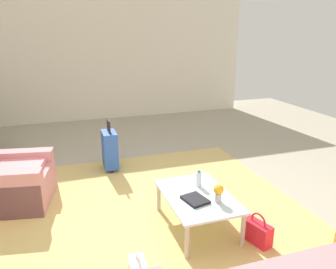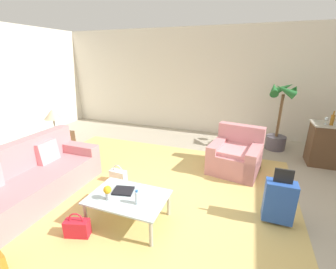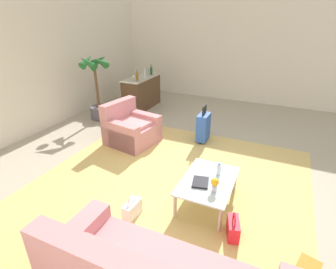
# 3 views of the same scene
# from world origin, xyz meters

# --- Properties ---
(ground_plane) EXTENTS (12.00, 12.00, 0.00)m
(ground_plane) POSITION_xyz_m (0.00, 0.00, 0.00)
(ground_plane) COLOR #A89E89
(wall_back) EXTENTS (10.24, 0.12, 3.10)m
(wall_back) POSITION_xyz_m (0.00, 4.06, 1.55)
(wall_back) COLOR silver
(wall_back) RESTS_ON ground
(wall_right) EXTENTS (0.12, 8.00, 3.10)m
(wall_right) POSITION_xyz_m (5.06, 0.00, 1.55)
(wall_right) COLOR silver
(wall_right) RESTS_ON ground
(area_rug) EXTENTS (5.20, 4.40, 0.01)m
(area_rug) POSITION_xyz_m (-0.60, 0.20, 0.00)
(area_rug) COLOR tan
(area_rug) RESTS_ON ground
(armchair) EXTENTS (1.09, 1.10, 0.90)m
(armchair) POSITION_xyz_m (0.91, 1.67, 0.30)
(armchair) COLOR #C67F84
(armchair) RESTS_ON ground
(coffee_table) EXTENTS (1.08, 0.74, 0.41)m
(coffee_table) POSITION_xyz_m (-0.40, -0.50, 0.36)
(coffee_table) COLOR silver
(coffee_table) RESTS_ON ground
(water_bottle) EXTENTS (0.06, 0.06, 0.20)m
(water_bottle) POSITION_xyz_m (-0.20, -0.60, 0.50)
(water_bottle) COLOR silver
(water_bottle) RESTS_ON coffee_table
(coffee_table_book) EXTENTS (0.32, 0.28, 0.03)m
(coffee_table_book) POSITION_xyz_m (-0.52, -0.42, 0.43)
(coffee_table_book) COLOR black
(coffee_table_book) RESTS_ON coffee_table
(flower_vase) EXTENTS (0.11, 0.11, 0.21)m
(flower_vase) POSITION_xyz_m (-0.62, -0.65, 0.53)
(flower_vase) COLOR #B2B7BC
(flower_vase) RESTS_ON coffee_table
(bar_console) EXTENTS (1.45, 0.58, 0.93)m
(bar_console) POSITION_xyz_m (3.10, 2.60, 0.48)
(bar_console) COLOR #513823
(bar_console) RESTS_ON ground
(wine_glass_leftmost) EXTENTS (0.08, 0.08, 0.15)m
(wine_glass_leftmost) POSITION_xyz_m (2.61, 2.55, 1.04)
(wine_glass_leftmost) COLOR silver
(wine_glass_leftmost) RESTS_ON bar_console
(wine_glass_left_of_centre) EXTENTS (0.08, 0.08, 0.15)m
(wine_glass_left_of_centre) POSITION_xyz_m (3.59, 2.64, 1.04)
(wine_glass_left_of_centre) COLOR silver
(wine_glass_left_of_centre) RESTS_ON bar_console
(wine_bottle_amber) EXTENTS (0.07, 0.07, 0.30)m
(wine_bottle_amber) POSITION_xyz_m (2.69, 2.49, 1.05)
(wine_bottle_amber) COLOR brown
(wine_bottle_amber) RESTS_ON bar_console
(wine_bottle_clear) EXTENTS (0.07, 0.07, 0.30)m
(wine_bottle_clear) POSITION_xyz_m (3.11, 2.49, 1.05)
(wine_bottle_clear) COLOR silver
(wine_bottle_clear) RESTS_ON bar_console
(wine_bottle_green) EXTENTS (0.07, 0.07, 0.30)m
(wine_bottle_green) POSITION_xyz_m (3.53, 2.49, 1.05)
(wine_bottle_green) COLOR #194C23
(wine_bottle_green) RESTS_ON bar_console
(suitcase_blue) EXTENTS (0.40, 0.22, 0.85)m
(suitcase_blue) POSITION_xyz_m (1.60, 0.20, 0.36)
(suitcase_blue) COLOR #2851AD
(suitcase_blue) RESTS_ON ground
(handbag_white) EXTENTS (0.33, 0.16, 0.36)m
(handbag_white) POSITION_xyz_m (-1.13, 0.37, 0.13)
(handbag_white) COLOR white
(handbag_white) RESTS_ON ground
(handbag_red) EXTENTS (0.35, 0.22, 0.36)m
(handbag_red) POSITION_xyz_m (-0.90, -1.00, 0.13)
(handbag_red) COLOR red
(handbag_red) RESTS_ON ground
(potted_palm) EXTENTS (0.64, 0.64, 1.73)m
(potted_palm) POSITION_xyz_m (1.80, 3.20, 0.82)
(potted_palm) COLOR #514C56
(potted_palm) RESTS_ON ground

